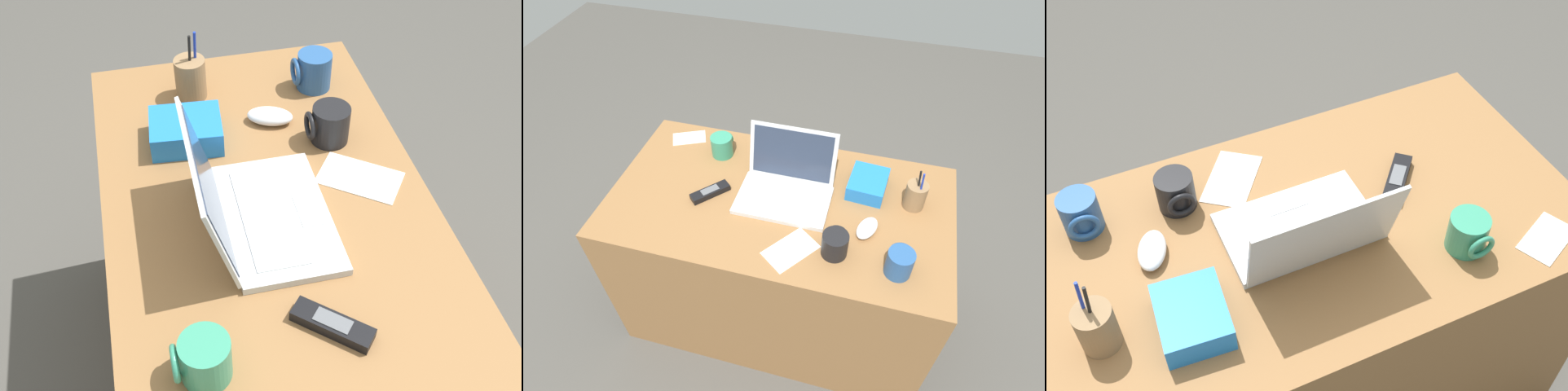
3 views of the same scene
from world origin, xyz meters
TOP-DOWN VIEW (x-y plane):
  - ground_plane at (0.00, 0.00)m, footprint 6.00×6.00m
  - desk at (0.00, 0.00)m, footprint 1.30×0.71m
  - laptop at (0.02, 0.04)m, footprint 0.35×0.28m
  - computer_mouse at (0.34, -0.07)m, footprint 0.10×0.13m
  - coffee_mug_white at (0.46, -0.21)m, footprint 0.09×0.10m
  - coffee_mug_tall at (-0.30, 0.20)m, footprint 0.09×0.10m
  - coffee_mug_spare at (0.24, -0.19)m, footprint 0.09×0.10m
  - cordless_phone at (-0.26, -0.04)m, footprint 0.13×0.14m
  - pen_holder at (0.49, 0.10)m, footprint 0.08×0.08m
  - snack_bag at (0.31, 0.14)m, footprint 0.15×0.18m
  - paper_note_near_laptop at (0.10, -0.22)m, footprint 0.19×0.21m
  - paper_note_left at (-0.48, 0.26)m, footprint 0.16×0.13m

SIDE VIEW (x-z plane):
  - ground_plane at x=0.00m, z-range 0.00..0.00m
  - desk at x=0.00m, z-range 0.00..0.76m
  - paper_note_near_laptop at x=0.10m, z-range 0.76..0.76m
  - paper_note_left at x=-0.48m, z-range 0.76..0.76m
  - cordless_phone at x=-0.26m, z-range 0.76..0.78m
  - computer_mouse at x=0.34m, z-range 0.76..0.79m
  - snack_bag at x=0.31m, z-range 0.76..0.82m
  - coffee_mug_tall at x=-0.30m, z-range 0.76..0.85m
  - coffee_mug_spare at x=0.24m, z-range 0.76..0.85m
  - laptop at x=0.02m, z-range 0.69..0.92m
  - coffee_mug_white at x=0.46m, z-range 0.76..0.86m
  - pen_holder at x=0.49m, z-range 0.72..0.90m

